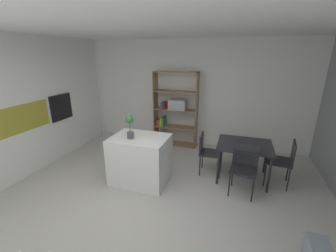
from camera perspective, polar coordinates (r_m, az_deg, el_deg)
ground_plane at (r=3.92m, az=-7.56°, el=-19.58°), size 8.92×8.92×0.00m
ceiling_slab at (r=3.13m, az=-9.88°, el=25.34°), size 6.49×6.05×0.06m
back_partition at (r=6.02m, az=4.28°, el=8.48°), size 6.49×0.06×2.76m
cabinet_niche_splashback at (r=5.12m, az=-33.43°, el=1.66°), size 0.01×1.19×0.53m
built_in_oven at (r=5.74m, az=-25.92°, el=4.45°), size 0.06×0.61×0.59m
kitchen_island at (r=4.32m, az=-7.14°, el=-8.57°), size 1.05×0.79×0.91m
potted_plant_on_island at (r=4.03m, az=-9.83°, el=0.23°), size 0.15×0.15×0.44m
open_bookshelf at (r=5.89m, az=1.49°, el=3.84°), size 1.15×0.36×1.97m
dining_table at (r=4.53m, az=19.18°, el=-5.37°), size 1.01×0.86×0.74m
dining_chair_window_side at (r=4.65m, az=27.98°, el=-7.51°), size 0.51×0.51×0.89m
dining_chair_island_side at (r=4.61m, az=10.01°, el=-6.11°), size 0.46×0.42×0.85m
dining_chair_near at (r=4.16m, az=19.18°, el=-9.31°), size 0.49×0.45×0.90m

